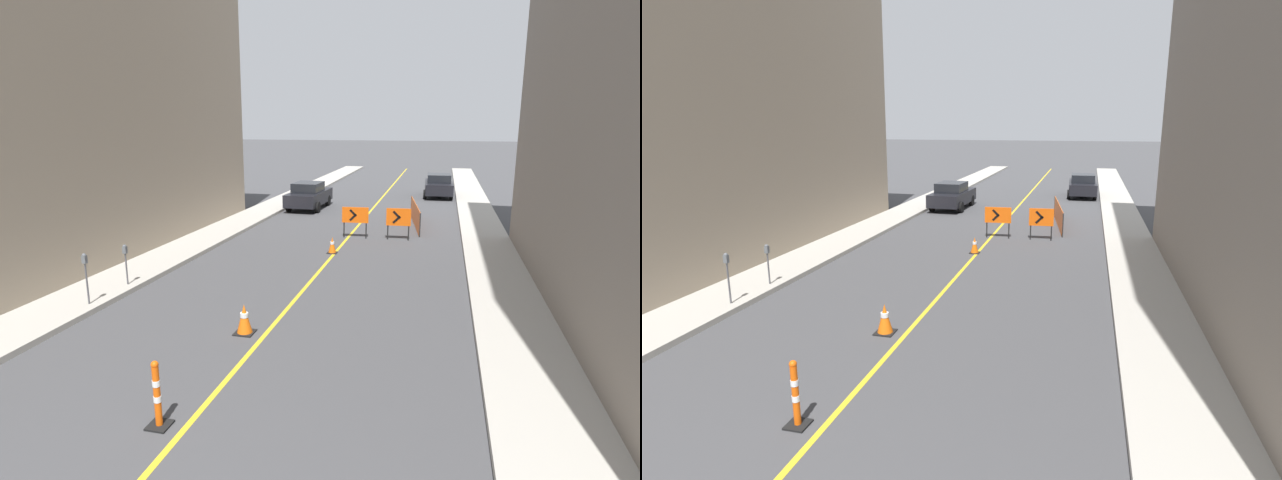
# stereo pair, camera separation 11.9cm
# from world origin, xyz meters

# --- Properties ---
(lane_stripe) EXTENTS (0.12, 58.04, 0.01)m
(lane_stripe) POSITION_xyz_m (0.00, 29.02, 0.00)
(lane_stripe) COLOR gold
(lane_stripe) RESTS_ON ground_plane
(sidewalk_left) EXTENTS (2.01, 58.04, 0.16)m
(sidewalk_left) POSITION_xyz_m (-5.94, 29.02, 0.08)
(sidewalk_left) COLOR #ADA89E
(sidewalk_left) RESTS_ON ground_plane
(sidewalk_right) EXTENTS (2.01, 58.04, 0.16)m
(sidewalk_right) POSITION_xyz_m (5.94, 29.02, 0.08)
(sidewalk_right) COLOR #ADA89E
(sidewalk_right) RESTS_ON ground_plane
(building_facade_left) EXTENTS (6.00, 24.56, 13.21)m
(building_facade_left) POSITION_xyz_m (-9.94, 15.11, 6.60)
(building_facade_left) COLOR gray
(building_facade_left) RESTS_ON ground_plane
(traffic_cone_second) EXTENTS (0.47, 0.47, 0.74)m
(traffic_cone_second) POSITION_xyz_m (-0.52, 11.56, 0.37)
(traffic_cone_second) COLOR black
(traffic_cone_second) RESTS_ON ground_plane
(traffic_cone_third) EXTENTS (0.38, 0.38, 0.65)m
(traffic_cone_third) POSITION_xyz_m (-0.10, 19.59, 0.32)
(traffic_cone_third) COLOR black
(traffic_cone_third) RESTS_ON ground_plane
(delineator_post_front) EXTENTS (0.38, 0.38, 1.20)m
(delineator_post_front) POSITION_xyz_m (-0.45, 7.61, 0.52)
(delineator_post_front) COLOR black
(delineator_post_front) RESTS_ON ground_plane
(arrow_barricade_primary) EXTENTS (1.17, 0.15, 1.39)m
(arrow_barricade_primary) POSITION_xyz_m (0.31, 22.43, 0.99)
(arrow_barricade_primary) COLOR #EF560C
(arrow_barricade_primary) RESTS_ON ground_plane
(arrow_barricade_secondary) EXTENTS (1.07, 0.13, 1.40)m
(arrow_barricade_secondary) POSITION_xyz_m (2.21, 22.50, 0.97)
(arrow_barricade_secondary) COLOR #EF560C
(arrow_barricade_secondary) RESTS_ON ground_plane
(safety_mesh_fence) EXTENTS (0.78, 5.38, 1.10)m
(safety_mesh_fence) POSITION_xyz_m (2.75, 25.91, 0.55)
(safety_mesh_fence) COLOR #EF560C
(safety_mesh_fence) RESTS_ON ground_plane
(parked_car_curb_near) EXTENTS (1.96, 4.36, 1.59)m
(parked_car_curb_near) POSITION_xyz_m (-3.73, 29.53, 0.80)
(parked_car_curb_near) COLOR black
(parked_car_curb_near) RESTS_ON ground_plane
(parked_car_curb_mid) EXTENTS (1.97, 4.37, 1.59)m
(parked_car_curb_mid) POSITION_xyz_m (3.74, 36.40, 0.80)
(parked_car_curb_mid) COLOR black
(parked_car_curb_mid) RESTS_ON ground_plane
(parking_meter_near_curb) EXTENTS (0.12, 0.11, 1.43)m
(parking_meter_near_curb) POSITION_xyz_m (-5.28, 12.04, 1.16)
(parking_meter_near_curb) COLOR #4C4C51
(parking_meter_near_curb) RESTS_ON sidewalk_left
(parking_meter_far_curb) EXTENTS (0.12, 0.11, 1.26)m
(parking_meter_far_curb) POSITION_xyz_m (-5.28, 13.80, 1.05)
(parking_meter_far_curb) COLOR #4C4C51
(parking_meter_far_curb) RESTS_ON sidewalk_left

